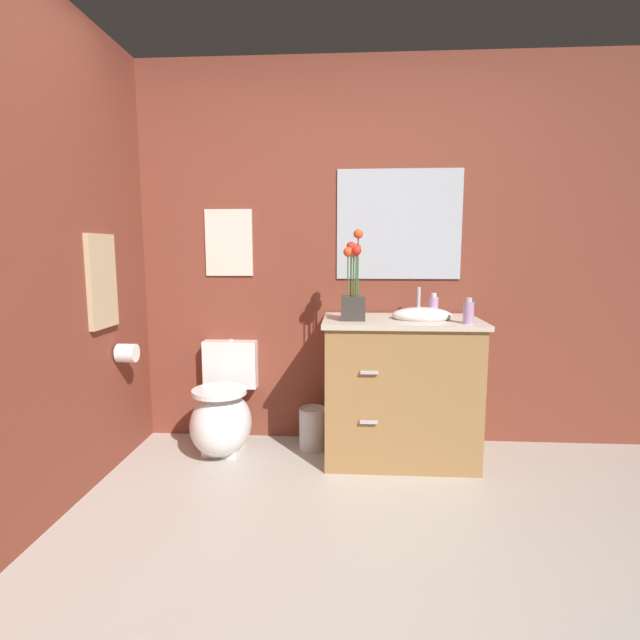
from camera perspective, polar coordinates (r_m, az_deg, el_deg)
The scene contains 13 objects.
ground_plane at distance 1.97m, azimuth 1.62°, elevation -32.49°, with size 8.98×8.98×0.00m, color #B2ADA3.
wall_back at distance 3.25m, azimuth 6.36°, elevation 7.50°, with size 4.19×0.05×2.50m, color brown.
wall_left at distance 2.46m, azimuth -31.76°, elevation 6.17°, with size 0.05×4.84×2.50m, color brown.
toilet at distance 3.23m, azimuth -11.30°, elevation -10.80°, with size 0.38×0.59×0.69m.
vanity_cabinet at distance 3.06m, azimuth 9.40°, elevation -7.79°, with size 0.94×0.56×1.06m.
flower_vase at distance 2.86m, azimuth 3.94°, elevation 3.64°, with size 0.14×0.14×0.53m.
soap_bottle at distance 3.09m, azimuth 13.15°, elevation 1.59°, with size 0.06×0.06×0.15m.
lotion_bottle at distance 2.85m, azimuth 17.00°, elevation 0.90°, with size 0.06×0.06×0.15m.
trash_bin at distance 3.25m, azimuth -0.83°, elevation -12.55°, with size 0.18×0.18×0.27m.
wall_poster at distance 3.32m, azimuth -10.64°, elevation 8.89°, with size 0.31×0.01×0.44m, color silver.
wall_mirror at distance 3.24m, azimuth 9.24°, elevation 10.98°, with size 0.80×0.01×0.70m, color #B2BCC6.
hanging_towel at distance 2.96m, azimuth -24.19°, elevation 4.16°, with size 0.03×0.28×0.52m, color tan.
toilet_paper_roll at distance 3.11m, azimuth -21.67°, elevation -3.61°, with size 0.11×0.11×0.11m, color white.
Camera 1 is at (0.05, -1.49, 1.28)m, focal length 27.31 mm.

